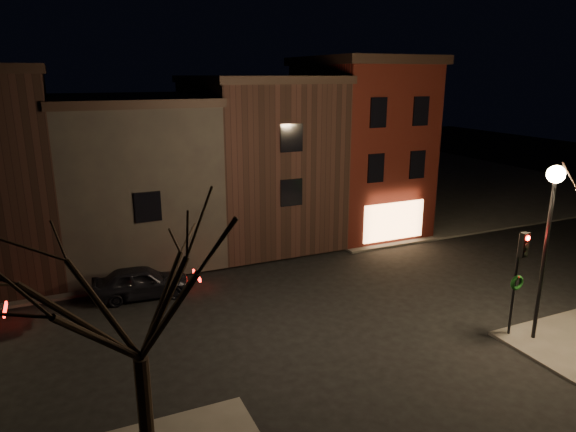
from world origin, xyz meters
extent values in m
plane|color=black|center=(0.00, 0.00, 0.00)|extent=(120.00, 120.00, 0.00)
cube|color=#2D2B28|center=(20.00, 20.00, 0.06)|extent=(30.00, 30.00, 0.12)
cube|color=#44110C|center=(8.00, 9.50, 5.12)|extent=(6.00, 8.00, 10.00)
cube|color=black|center=(8.00, 9.50, 10.37)|extent=(6.50, 8.50, 0.50)
cube|color=#EBA86A|center=(8.00, 5.45, 1.42)|extent=(4.00, 0.12, 2.20)
cube|color=black|center=(1.50, 10.50, 4.62)|extent=(7.00, 10.00, 9.00)
cube|color=black|center=(1.50, 10.50, 9.32)|extent=(7.30, 10.30, 0.40)
cube|color=black|center=(-5.75, 10.50, 4.12)|extent=(7.50, 10.00, 8.00)
cube|color=black|center=(-5.75, 10.50, 8.32)|extent=(7.80, 10.30, 0.40)
cylinder|color=black|center=(6.20, -6.00, 3.12)|extent=(0.14, 0.14, 6.00)
sphere|color=#FFD18C|center=(6.20, -6.00, 6.30)|extent=(0.60, 0.60, 0.60)
cylinder|color=black|center=(5.60, -5.40, 2.12)|extent=(0.10, 0.10, 4.00)
cube|color=black|center=(5.60, -5.58, 3.72)|extent=(0.28, 0.22, 0.90)
cylinder|color=#FF0C07|center=(5.60, -5.70, 4.00)|extent=(0.18, 0.06, 0.18)
cylinder|color=black|center=(5.60, -5.70, 3.72)|extent=(0.18, 0.06, 0.18)
cylinder|color=black|center=(5.60, -5.70, 3.44)|extent=(0.18, 0.06, 0.18)
torus|color=#0C380F|center=(5.60, -5.49, 2.22)|extent=(0.58, 0.14, 0.58)
sphere|color=#990C0C|center=(5.60, -5.51, 2.44)|extent=(0.12, 0.12, 0.12)
cylinder|color=black|center=(-8.00, -7.00, 1.69)|extent=(0.36, 0.36, 3.15)
imported|color=black|center=(-6.50, 3.95, 0.71)|extent=(4.32, 2.04, 1.43)
camera|label=1|loc=(-9.20, -17.98, 9.58)|focal=32.00mm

